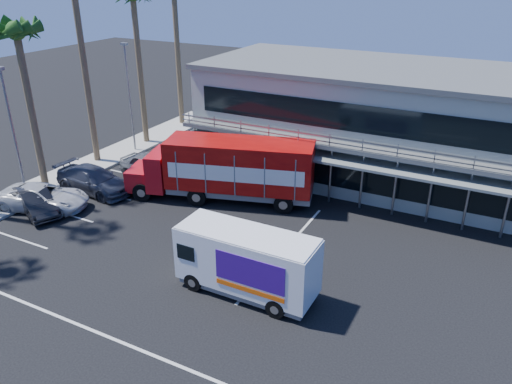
% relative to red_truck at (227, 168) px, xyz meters
% --- Properties ---
extents(ground, '(120.00, 120.00, 0.00)m').
position_rel_red_truck_xyz_m(ground, '(3.53, -6.83, -2.08)').
color(ground, black).
rests_on(ground, ground).
extents(building, '(22.40, 12.00, 7.30)m').
position_rel_red_truck_xyz_m(building, '(6.53, 8.11, 1.57)').
color(building, '#9EA294').
rests_on(building, ground).
extents(curb_strip, '(3.00, 32.00, 0.16)m').
position_rel_red_truck_xyz_m(curb_strip, '(-11.47, -0.83, -2.00)').
color(curb_strip, '#A5A399').
rests_on(curb_strip, ground).
extents(palm_c, '(2.80, 2.80, 10.75)m').
position_rel_red_truck_xyz_m(palm_c, '(-11.37, -3.83, 7.13)').
color(palm_c, brown).
rests_on(palm_c, ground).
extents(palm_e, '(2.80, 2.80, 12.25)m').
position_rel_red_truck_xyz_m(palm_e, '(-11.17, 6.17, 8.49)').
color(palm_e, brown).
rests_on(palm_e, ground).
extents(light_pole_near, '(0.50, 0.25, 8.09)m').
position_rel_red_truck_xyz_m(light_pole_near, '(-10.67, -5.83, 2.42)').
color(light_pole_near, gray).
rests_on(light_pole_near, ground).
extents(light_pole_far, '(0.50, 0.25, 8.09)m').
position_rel_red_truck_xyz_m(light_pole_far, '(-10.67, 4.17, 2.42)').
color(light_pole_far, gray).
rests_on(light_pole_far, ground).
extents(red_truck, '(11.51, 5.62, 3.78)m').
position_rel_red_truck_xyz_m(red_truck, '(0.00, 0.00, 0.00)').
color(red_truck, '#B30E15').
rests_on(red_truck, ground).
extents(white_van, '(6.13, 2.17, 2.99)m').
position_rel_red_truck_xyz_m(white_van, '(5.52, -7.81, -0.50)').
color(white_van, white).
rests_on(white_van, ground).
extents(parked_car_b, '(4.53, 3.15, 1.41)m').
position_rel_red_truck_xyz_m(parked_car_b, '(-8.97, -6.56, -1.37)').
color(parked_car_b, black).
rests_on(parked_car_b, ground).
extents(parked_car_c, '(5.71, 3.81, 1.46)m').
position_rel_red_truck_xyz_m(parked_car_c, '(-8.97, -6.03, -1.35)').
color(parked_car_c, silver).
rests_on(parked_car_c, ground).
extents(parked_car_d, '(5.52, 2.56, 1.56)m').
position_rel_red_truck_xyz_m(parked_car_d, '(-8.08, -2.83, -1.30)').
color(parked_car_d, '#323643').
rests_on(parked_car_d, ground).
extents(parked_car_e, '(5.24, 2.59, 1.72)m').
position_rel_red_truck_xyz_m(parked_car_e, '(-5.97, 0.50, -1.22)').
color(parked_car_e, slate).
rests_on(parked_car_e, ground).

